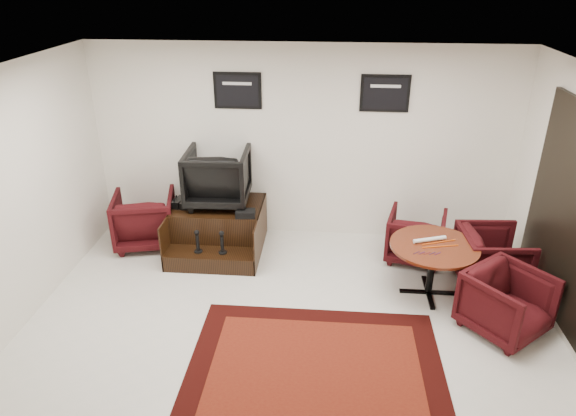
# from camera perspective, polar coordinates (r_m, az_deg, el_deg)

# --- Properties ---
(ground) EXTENTS (6.00, 6.00, 0.00)m
(ground) POSITION_cam_1_polar(r_m,az_deg,el_deg) (5.82, -0.05, -14.15)
(ground) COLOR silver
(ground) RESTS_ON ground
(room_shell) EXTENTS (6.02, 5.02, 2.81)m
(room_shell) POSITION_cam_1_polar(r_m,az_deg,el_deg) (4.98, 4.74, 2.64)
(room_shell) COLOR white
(room_shell) RESTS_ON ground
(area_rug) EXTENTS (2.59, 1.94, 0.01)m
(area_rug) POSITION_cam_1_polar(r_m,az_deg,el_deg) (5.46, 3.06, -17.27)
(area_rug) COLOR black
(area_rug) RESTS_ON ground
(shine_podium) EXTENTS (1.25, 1.29, 0.64)m
(shine_podium) POSITION_cam_1_polar(r_m,az_deg,el_deg) (7.40, -7.69, -2.29)
(shine_podium) COLOR black
(shine_podium) RESTS_ON ground
(shine_chair) EXTENTS (0.88, 0.83, 0.88)m
(shine_chair) POSITION_cam_1_polar(r_m,az_deg,el_deg) (7.20, -7.83, 3.75)
(shine_chair) COLOR black
(shine_chair) RESTS_ON shine_podium
(shoes_pair) EXTENTS (0.26, 0.31, 0.10)m
(shoes_pair) POSITION_cam_1_polar(r_m,az_deg,el_deg) (7.33, -11.61, 0.58)
(shoes_pair) COLOR black
(shoes_pair) RESTS_ON shine_podium
(polish_kit) EXTENTS (0.27, 0.20, 0.09)m
(polish_kit) POSITION_cam_1_polar(r_m,az_deg,el_deg) (6.91, -4.76, -0.61)
(polish_kit) COLOR black
(polish_kit) RESTS_ON shine_podium
(umbrella_black) EXTENTS (0.31, 0.11, 0.82)m
(umbrella_black) POSITION_cam_1_polar(r_m,az_deg,el_deg) (7.45, -13.13, -1.57)
(umbrella_black) COLOR black
(umbrella_black) RESTS_ON ground
(umbrella_hooked) EXTENTS (0.30, 0.11, 0.82)m
(umbrella_hooked) POSITION_cam_1_polar(r_m,az_deg,el_deg) (7.55, -12.93, -1.20)
(umbrella_hooked) COLOR black
(umbrella_hooked) RESTS_ON ground
(armchair_side) EXTENTS (0.99, 0.95, 0.86)m
(armchair_side) POSITION_cam_1_polar(r_m,az_deg,el_deg) (7.66, -15.63, -0.96)
(armchair_side) COLOR black
(armchair_side) RESTS_ON ground
(meeting_table) EXTENTS (1.05, 1.05, 0.69)m
(meeting_table) POSITION_cam_1_polar(r_m,az_deg,el_deg) (6.41, 15.89, -4.64)
(meeting_table) COLOR #441509
(meeting_table) RESTS_ON ground
(table_chair_back) EXTENTS (0.88, 0.85, 0.76)m
(table_chair_back) POSITION_cam_1_polar(r_m,az_deg,el_deg) (7.23, 14.03, -2.81)
(table_chair_back) COLOR black
(table_chair_back) RESTS_ON ground
(table_chair_window) EXTENTS (0.79, 0.83, 0.81)m
(table_chair_window) POSITION_cam_1_polar(r_m,az_deg,el_deg) (6.97, 21.79, -4.89)
(table_chair_window) COLOR black
(table_chair_window) RESTS_ON ground
(table_chair_corner) EXTENTS (1.06, 1.06, 0.80)m
(table_chair_corner) POSITION_cam_1_polar(r_m,az_deg,el_deg) (6.16, 23.17, -9.40)
(table_chair_corner) COLOR black
(table_chair_corner) RESTS_ON ground
(paper_roll) EXTENTS (0.41, 0.19, 0.05)m
(paper_roll) POSITION_cam_1_polar(r_m,az_deg,el_deg) (6.42, 15.47, -3.38)
(paper_roll) COLOR silver
(paper_roll) RESTS_ON meeting_table
(table_clutter) EXTENTS (0.56, 0.39, 0.01)m
(table_clutter) POSITION_cam_1_polar(r_m,az_deg,el_deg) (6.34, 16.24, -4.07)
(table_clutter) COLOR #F45A0D
(table_clutter) RESTS_ON meeting_table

